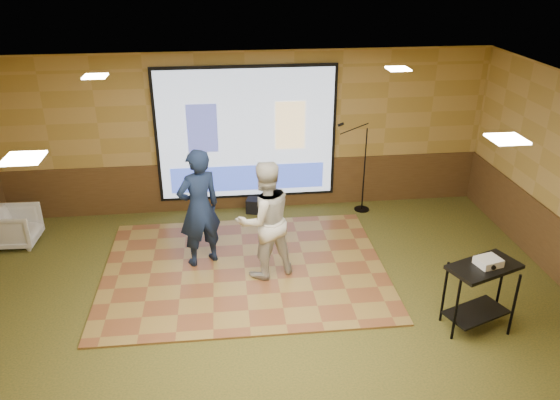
{
  "coord_description": "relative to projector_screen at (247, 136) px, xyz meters",
  "views": [
    {
      "loc": [
        -0.52,
        -6.14,
        4.63
      ],
      "look_at": [
        0.32,
        0.96,
        1.3
      ],
      "focal_mm": 35.0,
      "sensor_mm": 36.0,
      "label": 1
    }
  ],
  "objects": [
    {
      "name": "ground",
      "position": [
        0.0,
        -3.44,
        -1.47
      ],
      "size": [
        9.0,
        9.0,
        0.0
      ],
      "primitive_type": "plane",
      "color": "#31391A",
      "rests_on": "ground"
    },
    {
      "name": "room_shell",
      "position": [
        0.0,
        -3.44,
        0.62
      ],
      "size": [
        9.04,
        7.04,
        3.02
      ],
      "color": "#AE8C48",
      "rests_on": "ground"
    },
    {
      "name": "wainscot_back",
      "position": [
        0.0,
        0.04,
        -1.0
      ],
      "size": [
        9.0,
        0.04,
        0.95
      ],
      "primitive_type": "cube",
      "color": "#472F17",
      "rests_on": "ground"
    },
    {
      "name": "projector_screen",
      "position": [
        0.0,
        0.0,
        0.0
      ],
      "size": [
        3.32,
        0.06,
        2.52
      ],
      "color": "black",
      "rests_on": "room_shell"
    },
    {
      "name": "downlight_nw",
      "position": [
        -2.2,
        -1.64,
        1.5
      ],
      "size": [
        0.32,
        0.32,
        0.02
      ],
      "primitive_type": "cube",
      "color": "#FFEABF",
      "rests_on": "room_shell"
    },
    {
      "name": "downlight_ne",
      "position": [
        2.2,
        -1.64,
        1.5
      ],
      "size": [
        0.32,
        0.32,
        0.02
      ],
      "primitive_type": "cube",
      "color": "#FFEABF",
      "rests_on": "room_shell"
    },
    {
      "name": "downlight_sw",
      "position": [
        -2.2,
        -4.94,
        1.5
      ],
      "size": [
        0.32,
        0.32,
        0.02
      ],
      "primitive_type": "cube",
      "color": "#FFEABF",
      "rests_on": "room_shell"
    },
    {
      "name": "downlight_se",
      "position": [
        2.2,
        -4.94,
        1.5
      ],
      "size": [
        0.32,
        0.32,
        0.02
      ],
      "primitive_type": "cube",
      "color": "#FFEABF",
      "rests_on": "room_shell"
    },
    {
      "name": "dance_floor",
      "position": [
        -0.21,
        -2.23,
        -1.46
      ],
      "size": [
        4.41,
        3.38,
        0.03
      ],
      "primitive_type": "cube",
      "rotation": [
        0.0,
        0.0,
        -0.01
      ],
      "color": "olive",
      "rests_on": "ground"
    },
    {
      "name": "player_left",
      "position": [
        -0.87,
        -1.95,
        -0.49
      ],
      "size": [
        0.83,
        0.72,
        1.91
      ],
      "primitive_type": "imported",
      "rotation": [
        0.0,
        0.0,
        3.6
      ],
      "color": "#14203F",
      "rests_on": "dance_floor"
    },
    {
      "name": "player_right",
      "position": [
        0.1,
        -2.41,
        -0.52
      ],
      "size": [
        1.08,
        0.96,
        1.84
      ],
      "primitive_type": "imported",
      "rotation": [
        0.0,
        0.0,
        3.48
      ],
      "color": "beige",
      "rests_on": "dance_floor"
    },
    {
      "name": "av_table",
      "position": [
        2.75,
        -4.02,
        -0.8
      ],
      "size": [
        0.92,
        0.48,
        0.97
      ],
      "rotation": [
        0.0,
        0.0,
        0.37
      ],
      "color": "black",
      "rests_on": "ground"
    },
    {
      "name": "projector",
      "position": [
        2.79,
        -4.02,
        -0.46
      ],
      "size": [
        0.35,
        0.31,
        0.1
      ],
      "primitive_type": "cube",
      "rotation": [
        0.0,
        0.0,
        0.26
      ],
      "color": "silver",
      "rests_on": "av_table"
    },
    {
      "name": "mic_stand",
      "position": [
        2.11,
        -0.33,
        -0.98
      ],
      "size": [
        0.69,
        0.28,
        1.77
      ],
      "rotation": [
        0.0,
        0.0,
        0.2
      ],
      "color": "black",
      "rests_on": "ground"
    },
    {
      "name": "banquet_chair",
      "position": [
        -4.0,
        -0.94,
        -1.15
      ],
      "size": [
        0.74,
        0.72,
        0.65
      ],
      "primitive_type": "imported",
      "rotation": [
        0.0,
        0.0,
        1.53
      ],
      "color": "gray",
      "rests_on": "ground"
    },
    {
      "name": "duffel_bag",
      "position": [
        0.17,
        -0.19,
        -1.34
      ],
      "size": [
        0.49,
        0.39,
        0.27
      ],
      "primitive_type": "cube",
      "rotation": [
        0.0,
        0.0,
        -0.26
      ],
      "color": "black",
      "rests_on": "ground"
    }
  ]
}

